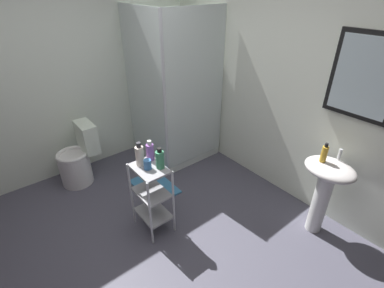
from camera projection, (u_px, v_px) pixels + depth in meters
ground_plane at (145, 254)px, 2.64m from camera, size 4.20×4.20×0.02m
wall_back at (286, 85)px, 3.00m from camera, size 4.20×0.14×2.50m
wall_left at (54, 77)px, 3.25m from camera, size 0.10×4.20×2.50m
shower_stall at (174, 127)px, 3.90m from camera, size 0.92×0.92×2.00m
pedestal_sink at (326, 184)px, 2.62m from camera, size 0.46×0.37×0.81m
sink_faucet at (340, 154)px, 2.54m from camera, size 0.03×0.03×0.10m
toilet at (78, 160)px, 3.45m from camera, size 0.37×0.49×0.76m
storage_cart at (152, 193)px, 2.72m from camera, size 0.38×0.28×0.74m
hand_soap_bottle at (324, 154)px, 2.49m from camera, size 0.06×0.06×0.18m
body_wash_bottle_green at (160, 159)px, 2.52m from camera, size 0.08×0.08×0.21m
conditioner_bottle_purple at (150, 152)px, 2.64m from camera, size 0.07×0.07×0.20m
lotion_bottle_white at (140, 155)px, 2.55m from camera, size 0.08×0.08×0.24m
rinse_cup at (148, 164)px, 2.53m from camera, size 0.07×0.07×0.09m
bath_mat at (155, 186)px, 3.49m from camera, size 0.60×0.40×0.02m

